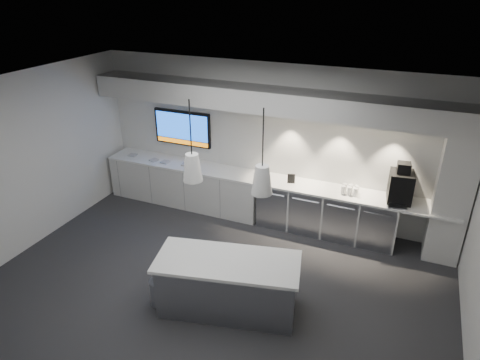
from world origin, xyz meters
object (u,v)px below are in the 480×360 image
at_px(island, 228,285).
at_px(coffee_machine, 401,186).
at_px(bin, 160,292).
at_px(wall_tv, 182,128).

bearing_deg(island, coffee_machine, 39.71).
height_order(bin, coffee_machine, coffee_machine).
height_order(wall_tv, coffee_machine, wall_tv).
relative_size(bin, coffee_machine, 0.57).
distance_m(island, coffee_machine, 3.38).
relative_size(island, coffee_machine, 3.04).
relative_size(wall_tv, island, 0.59).
distance_m(island, bin, 1.03).
distance_m(bin, coffee_machine, 4.26).
relative_size(wall_tv, bin, 3.15).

